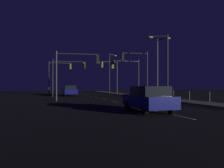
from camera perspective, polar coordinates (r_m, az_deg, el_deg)
ground_plane at (r=20.69m, az=3.40°, el=-4.78°), size 112.00×112.00×0.00m
sidewalk_right at (r=23.54m, az=17.92°, el=-4.05°), size 2.44×77.00×0.14m
lane_markings_center at (r=24.00m, az=0.56°, el=-4.14°), size 0.14×50.00×0.01m
lane_edge_line at (r=27.15m, az=9.36°, el=-3.68°), size 0.14×53.00×0.01m
car at (r=14.81m, az=8.54°, el=-3.40°), size 1.91×4.44×1.57m
car_oncoming at (r=36.71m, az=-9.77°, el=-1.51°), size 2.02×4.48×1.57m
traffic_light_near_right at (r=31.36m, az=3.31°, el=3.26°), size 3.94×0.40×4.82m
traffic_light_far_center at (r=35.36m, az=-10.33°, el=3.17°), size 4.76×0.56×5.24m
traffic_light_mid_left at (r=41.00m, az=-0.40°, el=3.15°), size 3.08×0.64×5.65m
traffic_light_far_right at (r=25.58m, az=-8.36°, el=4.27°), size 4.57×0.47×5.12m
traffic_light_mid_right at (r=29.93m, az=5.67°, el=4.42°), size 3.45×0.52×5.62m
traffic_light_overhead_east at (r=42.15m, az=-12.35°, el=2.91°), size 3.92×0.69×5.62m
street_lamp_corner at (r=26.60m, az=12.12°, el=5.52°), size 2.04×0.90×6.86m
street_lamp_median at (r=28.80m, az=11.05°, el=5.14°), size 0.69×2.22×6.89m
street_lamp_mid_block at (r=47.89m, az=-0.33°, el=3.51°), size 2.01×1.62×7.69m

